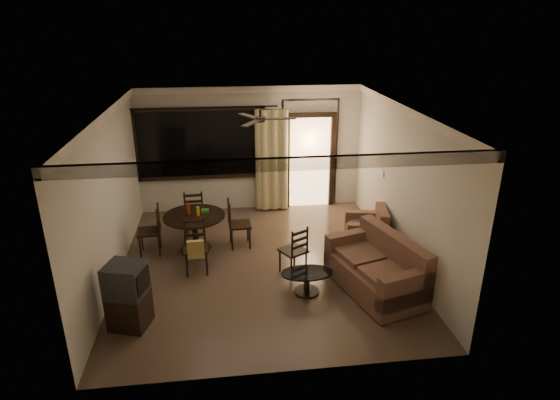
{
  "coord_description": "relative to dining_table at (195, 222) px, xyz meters",
  "views": [
    {
      "loc": [
        -0.62,
        -7.41,
        4.19
      ],
      "look_at": [
        0.34,
        0.2,
        1.16
      ],
      "focal_mm": 30.0,
      "sensor_mm": 36.0,
      "label": 1
    }
  ],
  "objects": [
    {
      "name": "dining_table",
      "position": [
        0.0,
        0.0,
        0.0
      ],
      "size": [
        1.15,
        1.15,
        0.94
      ],
      "rotation": [
        0.0,
        0.0,
        0.06
      ],
      "color": "black",
      "rests_on": "ground"
    },
    {
      "name": "dining_chair_west",
      "position": [
        -0.83,
        -0.05,
        -0.28
      ],
      "size": [
        0.44,
        0.44,
        0.95
      ],
      "rotation": [
        0.0,
        0.0,
        -1.51
      ],
      "color": "black",
      "rests_on": "ground"
    },
    {
      "name": "coffee_table",
      "position": [
        1.84,
        -1.74,
        -0.32
      ],
      "size": [
        0.84,
        0.51,
        0.37
      ],
      "rotation": [
        0.0,
        0.0,
        -0.38
      ],
      "color": "black",
      "rests_on": "ground"
    },
    {
      "name": "side_chair",
      "position": [
        1.72,
        -1.11,
        -0.3
      ],
      "size": [
        0.55,
        0.55,
        0.91
      ],
      "rotation": [
        0.0,
        0.0,
        3.66
      ],
      "color": "black",
      "rests_on": "ground"
    },
    {
      "name": "sofa",
      "position": [
        3.0,
        -1.81,
        -0.2
      ],
      "size": [
        1.37,
        1.91,
        0.92
      ],
      "rotation": [
        0.0,
        0.0,
        0.29
      ],
      "color": "#4E2D24",
      "rests_on": "ground"
    },
    {
      "name": "dining_chair_south",
      "position": [
        0.05,
        -0.86,
        -0.26
      ],
      "size": [
        0.44,
        0.5,
        0.95
      ],
      "rotation": [
        0.0,
        0.0,
        0.06
      ],
      "color": "black",
      "rests_on": "ground"
    },
    {
      "name": "room_shell",
      "position": [
        1.8,
        1.01,
        1.26
      ],
      "size": [
        5.5,
        6.7,
        5.5
      ],
      "color": "beige",
      "rests_on": "ground"
    },
    {
      "name": "dining_chair_north",
      "position": [
        -0.05,
        0.78,
        -0.28
      ],
      "size": [
        0.44,
        0.44,
        0.95
      ],
      "rotation": [
        0.0,
        0.0,
        3.2
      ],
      "color": "black",
      "rests_on": "ground"
    },
    {
      "name": "armchair",
      "position": [
        3.31,
        -0.28,
        -0.25
      ],
      "size": [
        0.9,
        0.9,
        0.77
      ],
      "rotation": [
        0.0,
        0.0,
        -0.19
      ],
      "color": "#4E2D24",
      "rests_on": "ground"
    },
    {
      "name": "tv_cabinet",
      "position": [
        -0.84,
        -2.28,
        -0.07
      ],
      "size": [
        0.63,
        0.6,
        0.99
      ],
      "rotation": [
        0.0,
        0.0,
        -0.29
      ],
      "color": "black",
      "rests_on": "ground"
    },
    {
      "name": "dining_chair_east",
      "position": [
        0.83,
        0.05,
        -0.28
      ],
      "size": [
        0.44,
        0.44,
        0.95
      ],
      "rotation": [
        0.0,
        0.0,
        1.63
      ],
      "color": "black",
      "rests_on": "ground"
    },
    {
      "name": "ground",
      "position": [
        1.21,
        -0.76,
        -0.57
      ],
      "size": [
        5.5,
        5.5,
        0.0
      ],
      "primitive_type": "plane",
      "color": "#7F6651",
      "rests_on": "ground"
    }
  ]
}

